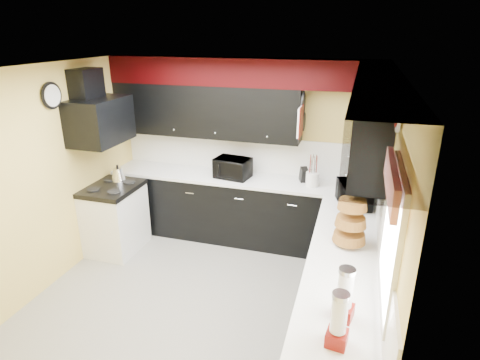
# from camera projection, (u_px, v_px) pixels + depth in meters

# --- Properties ---
(ground) EXTENTS (3.60, 3.60, 0.00)m
(ground) POSITION_uv_depth(u_px,v_px,m) (200.00, 301.00, 4.47)
(ground) COLOR gray
(ground) RESTS_ON ground
(wall_back) EXTENTS (3.60, 0.06, 2.50)m
(wall_back) POSITION_uv_depth(u_px,v_px,m) (245.00, 149.00, 5.64)
(wall_back) COLOR #E0C666
(wall_back) RESTS_ON ground
(wall_right) EXTENTS (0.06, 3.60, 2.50)m
(wall_right) POSITION_uv_depth(u_px,v_px,m) (384.00, 221.00, 3.54)
(wall_right) COLOR #E0C666
(wall_right) RESTS_ON ground
(wall_left) EXTENTS (0.06, 3.60, 2.50)m
(wall_left) POSITION_uv_depth(u_px,v_px,m) (47.00, 180.00, 4.51)
(wall_left) COLOR #E0C666
(wall_left) RESTS_ON ground
(ceiling) EXTENTS (3.60, 3.60, 0.06)m
(ceiling) POSITION_uv_depth(u_px,v_px,m) (190.00, 69.00, 3.58)
(ceiling) COLOR white
(ceiling) RESTS_ON wall_back
(cab_back) EXTENTS (3.60, 0.60, 0.90)m
(cab_back) POSITION_uv_depth(u_px,v_px,m) (238.00, 210.00, 5.65)
(cab_back) COLOR black
(cab_back) RESTS_ON ground
(cab_right) EXTENTS (0.60, 3.00, 0.90)m
(cab_right) POSITION_uv_depth(u_px,v_px,m) (339.00, 310.00, 3.64)
(cab_right) COLOR black
(cab_right) RESTS_ON ground
(counter_back) EXTENTS (3.62, 0.64, 0.04)m
(counter_back) POSITION_uv_depth(u_px,v_px,m) (238.00, 178.00, 5.48)
(counter_back) COLOR white
(counter_back) RESTS_ON cab_back
(counter_right) EXTENTS (0.64, 3.02, 0.04)m
(counter_right) POSITION_uv_depth(u_px,v_px,m) (344.00, 265.00, 3.47)
(counter_right) COLOR white
(counter_right) RESTS_ON cab_right
(splash_back) EXTENTS (3.60, 0.02, 0.50)m
(splash_back) POSITION_uv_depth(u_px,v_px,m) (244.00, 154.00, 5.65)
(splash_back) COLOR white
(splash_back) RESTS_ON counter_back
(splash_right) EXTENTS (0.02, 3.60, 0.50)m
(splash_right) POSITION_uv_depth(u_px,v_px,m) (382.00, 226.00, 3.57)
(splash_right) COLOR white
(splash_right) RESTS_ON counter_right
(upper_back) EXTENTS (2.60, 0.35, 0.70)m
(upper_back) POSITION_uv_depth(u_px,v_px,m) (206.00, 111.00, 5.42)
(upper_back) COLOR black
(upper_back) RESTS_ON wall_back
(upper_right) EXTENTS (0.35, 1.80, 0.70)m
(upper_right) POSITION_uv_depth(u_px,v_px,m) (370.00, 134.00, 4.20)
(upper_right) COLOR black
(upper_right) RESTS_ON wall_right
(soffit_back) EXTENTS (3.60, 0.36, 0.35)m
(soffit_back) POSITION_uv_depth(u_px,v_px,m) (241.00, 72.00, 5.10)
(soffit_back) COLOR black
(soffit_back) RESTS_ON wall_back
(soffit_right) EXTENTS (0.36, 3.24, 0.35)m
(soffit_right) POSITION_uv_depth(u_px,v_px,m) (378.00, 101.00, 3.05)
(soffit_right) COLOR black
(soffit_right) RESTS_ON wall_right
(stove) EXTENTS (0.60, 0.75, 0.86)m
(stove) POSITION_uv_depth(u_px,v_px,m) (116.00, 220.00, 5.39)
(stove) COLOR white
(stove) RESTS_ON ground
(cooktop) EXTENTS (0.62, 0.77, 0.06)m
(cooktop) POSITION_uv_depth(u_px,v_px,m) (112.00, 188.00, 5.22)
(cooktop) COLOR black
(cooktop) RESTS_ON stove
(hood) EXTENTS (0.50, 0.78, 0.55)m
(hood) POSITION_uv_depth(u_px,v_px,m) (100.00, 121.00, 4.92)
(hood) COLOR black
(hood) RESTS_ON wall_left
(hood_duct) EXTENTS (0.24, 0.40, 0.40)m
(hood_duct) POSITION_uv_depth(u_px,v_px,m) (86.00, 86.00, 4.81)
(hood_duct) COLOR black
(hood_duct) RESTS_ON wall_left
(window) EXTENTS (0.03, 0.86, 0.96)m
(window) POSITION_uv_depth(u_px,v_px,m) (392.00, 238.00, 2.63)
(window) COLOR white
(window) RESTS_ON wall_right
(valance) EXTENTS (0.04, 0.88, 0.20)m
(valance) POSITION_uv_depth(u_px,v_px,m) (391.00, 180.00, 2.51)
(valance) COLOR red
(valance) RESTS_ON wall_right
(pan_top) EXTENTS (0.03, 0.22, 0.40)m
(pan_top) POSITION_uv_depth(u_px,v_px,m) (303.00, 102.00, 4.93)
(pan_top) COLOR black
(pan_top) RESTS_ON upper_back
(pan_mid) EXTENTS (0.03, 0.28, 0.46)m
(pan_mid) POSITION_uv_depth(u_px,v_px,m) (300.00, 124.00, 4.90)
(pan_mid) COLOR black
(pan_mid) RESTS_ON upper_back
(pan_low) EXTENTS (0.03, 0.24, 0.42)m
(pan_low) POSITION_uv_depth(u_px,v_px,m) (303.00, 122.00, 5.14)
(pan_low) COLOR black
(pan_low) RESTS_ON upper_back
(cut_board) EXTENTS (0.03, 0.26, 0.35)m
(cut_board) POSITION_uv_depth(u_px,v_px,m) (300.00, 122.00, 4.77)
(cut_board) COLOR white
(cut_board) RESTS_ON upper_back
(baskets) EXTENTS (0.27, 0.27, 0.50)m
(baskets) POSITION_uv_depth(u_px,v_px,m) (351.00, 221.00, 3.69)
(baskets) COLOR brown
(baskets) RESTS_ON upper_right
(clock) EXTENTS (0.03, 0.30, 0.30)m
(clock) POSITION_uv_depth(u_px,v_px,m) (51.00, 96.00, 4.40)
(clock) COLOR black
(clock) RESTS_ON wall_left
(deco_plate) EXTENTS (0.03, 0.24, 0.24)m
(deco_plate) POSITION_uv_depth(u_px,v_px,m) (399.00, 116.00, 2.88)
(deco_plate) COLOR white
(deco_plate) RESTS_ON wall_right
(toaster_oven) EXTENTS (0.52, 0.45, 0.27)m
(toaster_oven) POSITION_uv_depth(u_px,v_px,m) (232.00, 168.00, 5.42)
(toaster_oven) COLOR black
(toaster_oven) RESTS_ON counter_back
(microwave) EXTENTS (0.45, 0.55, 0.27)m
(microwave) POSITION_uv_depth(u_px,v_px,m) (354.00, 194.00, 4.56)
(microwave) COLOR black
(microwave) RESTS_ON counter_right
(utensil_crock) EXTENTS (0.20, 0.20, 0.18)m
(utensil_crock) POSITION_uv_depth(u_px,v_px,m) (312.00, 179.00, 5.14)
(utensil_crock) COLOR silver
(utensil_crock) RESTS_ON counter_back
(knife_block) EXTENTS (0.13, 0.15, 0.20)m
(knife_block) POSITION_uv_depth(u_px,v_px,m) (304.00, 175.00, 5.27)
(knife_block) COLOR black
(knife_block) RESTS_ON counter_back
(kettle) EXTENTS (0.22, 0.22, 0.17)m
(kettle) POSITION_uv_depth(u_px,v_px,m) (118.00, 174.00, 5.39)
(kettle) COLOR silver
(kettle) RESTS_ON cooktop
(dispenser_a) EXTENTS (0.16, 0.16, 0.37)m
(dispenser_a) POSITION_uv_depth(u_px,v_px,m) (345.00, 296.00, 2.75)
(dispenser_a) COLOR #660D0B
(dispenser_a) RESTS_ON counter_right
(dispenser_b) EXTENTS (0.15, 0.15, 0.35)m
(dispenser_b) POSITION_uv_depth(u_px,v_px,m) (338.00, 322.00, 2.51)
(dispenser_b) COLOR #680002
(dispenser_b) RESTS_ON counter_right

